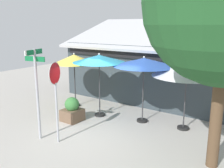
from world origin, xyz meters
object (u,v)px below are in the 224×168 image
object	(u,v)px
stop_sign	(56,88)
street_sign_post	(37,86)
patio_umbrella_mustard_left	(74,60)
patio_umbrella_teal_center	(99,59)
patio_umbrella_ivory_far_right	(187,70)
patio_umbrella_royal_blue_right	(144,63)
sidewalk_planter	(72,110)

from	to	relation	value
stop_sign	street_sign_post	bearing A→B (deg)	-166.71
stop_sign	patio_umbrella_mustard_left	world-z (taller)	stop_sign
patio_umbrella_teal_center	patio_umbrella_ivory_far_right	bearing A→B (deg)	10.86
stop_sign	patio_umbrella_royal_blue_right	xyz separation A→B (m)	(1.44, 3.22, 0.54)
patio_umbrella_royal_blue_right	sidewalk_planter	bearing A→B (deg)	-147.20
patio_umbrella_teal_center	sidewalk_planter	distance (m)	2.35
street_sign_post	patio_umbrella_mustard_left	xyz separation A→B (m)	(-1.43, 3.32, 0.40)
stop_sign	patio_umbrella_royal_blue_right	size ratio (longest dim) A/B	1.02
patio_umbrella_ivory_far_right	sidewalk_planter	bearing A→B (deg)	-156.40
patio_umbrella_mustard_left	patio_umbrella_royal_blue_right	xyz separation A→B (m)	(3.58, 0.06, 0.15)
stop_sign	patio_umbrella_ivory_far_right	bearing A→B (deg)	48.25
stop_sign	patio_umbrella_teal_center	size ratio (longest dim) A/B	1.00
patio_umbrella_royal_blue_right	patio_umbrella_ivory_far_right	bearing A→B (deg)	7.44
stop_sign	patio_umbrella_mustard_left	xyz separation A→B (m)	(-2.14, 3.15, 0.39)
patio_umbrella_teal_center	sidewalk_planter	xyz separation A→B (m)	(-0.57, -1.09, -2.00)
street_sign_post	patio_umbrella_teal_center	size ratio (longest dim) A/B	1.14
patio_umbrella_teal_center	patio_umbrella_ivory_far_right	world-z (taller)	patio_umbrella_teal_center
patio_umbrella_mustard_left	patio_umbrella_teal_center	distance (m)	1.82
patio_umbrella_royal_blue_right	patio_umbrella_ivory_far_right	size ratio (longest dim) A/B	1.02
street_sign_post	stop_sign	size ratio (longest dim) A/B	1.14
street_sign_post	patio_umbrella_mustard_left	size ratio (longest dim) A/B	1.20
street_sign_post	patio_umbrella_royal_blue_right	xyz separation A→B (m)	(2.15, 3.38, 0.55)
patio_umbrella_teal_center	patio_umbrella_royal_blue_right	distance (m)	1.87
sidewalk_planter	patio_umbrella_royal_blue_right	bearing A→B (deg)	32.80
stop_sign	patio_umbrella_teal_center	xyz separation A→B (m)	(-0.38, 2.77, 0.57)
street_sign_post	patio_umbrella_mustard_left	world-z (taller)	street_sign_post
street_sign_post	stop_sign	xyz separation A→B (m)	(0.71, 0.17, 0.01)
street_sign_post	patio_umbrella_royal_blue_right	bearing A→B (deg)	57.55
street_sign_post	patio_umbrella_teal_center	world-z (taller)	street_sign_post
patio_umbrella_teal_center	sidewalk_planter	world-z (taller)	patio_umbrella_teal_center
patio_umbrella_ivory_far_right	patio_umbrella_mustard_left	bearing A→B (deg)	-176.98
patio_umbrella_mustard_left	patio_umbrella_teal_center	bearing A→B (deg)	-12.30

